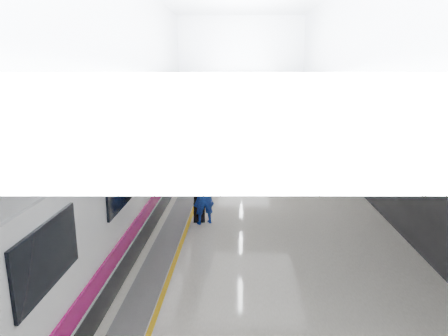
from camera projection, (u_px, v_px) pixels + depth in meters
ground at (226, 184)px, 16.03m from camera, size 40.00×40.00×0.00m
platform_hall at (220, 93)px, 16.14m from camera, size 10.02×40.02×4.51m
train at (144, 132)px, 15.69m from camera, size 3.05×38.00×4.05m
traveler_main at (204, 195)px, 11.61m from camera, size 0.76×0.65×1.76m
suitcase_main at (199, 213)px, 11.89m from camera, size 0.36×0.25×0.55m
shoulder_bag at (200, 197)px, 11.75m from camera, size 0.35×0.20×0.44m
traveler_far_a at (267, 127)px, 26.33m from camera, size 0.96×0.84×1.66m
traveler_far_b at (272, 121)px, 30.05m from camera, size 1.00×0.58×1.59m
suitcase_far at (281, 134)px, 26.81m from camera, size 0.45×0.39×0.57m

